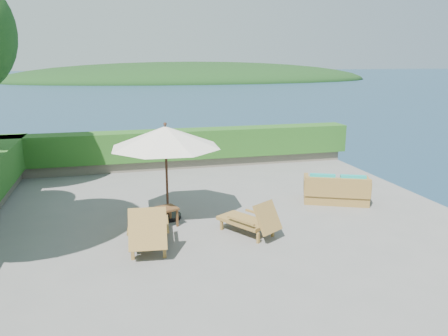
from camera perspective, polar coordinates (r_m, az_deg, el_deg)
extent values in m
plane|color=slate|center=(10.50, -0.50, -6.95)|extent=(12.00, 12.00, 0.00)
cube|color=#584F46|center=(11.15, -0.49, -14.42)|extent=(12.00, 12.00, 3.00)
plane|color=#162F45|center=(11.90, -0.47, -20.58)|extent=(600.00, 600.00, 0.00)
ellipsoid|color=black|center=(152.16, -4.11, 11.33)|extent=(126.00, 57.60, 12.60)
cube|color=#736D5C|center=(15.72, -5.42, 0.75)|extent=(12.00, 0.60, 0.36)
cube|color=#1C4915|center=(15.58, -5.47, 3.15)|extent=(12.40, 0.90, 1.00)
cylinder|color=black|center=(10.76, -7.32, -6.28)|extent=(0.80, 0.80, 0.10)
cylinder|color=#331D12|center=(10.43, -7.50, -0.69)|extent=(0.07, 0.07, 2.26)
cone|color=silver|center=(10.25, -7.65, 4.06)|extent=(3.33, 3.33, 0.50)
sphere|color=#331D12|center=(10.20, -7.71, 5.71)|extent=(0.10, 0.10, 0.08)
cube|color=olive|center=(8.72, -11.85, -10.79)|extent=(0.07, 0.07, 0.28)
cube|color=olive|center=(8.70, -7.77, -10.67)|extent=(0.07, 0.07, 0.28)
cube|color=olive|center=(9.92, -11.46, -7.66)|extent=(0.07, 0.07, 0.28)
cube|color=olive|center=(9.90, -7.91, -7.54)|extent=(0.07, 0.07, 0.28)
cube|color=olive|center=(9.33, -9.78, -7.76)|extent=(0.86, 1.48, 0.10)
cube|color=olive|center=(8.46, -9.95, -7.87)|extent=(0.76, 0.53, 0.76)
cube|color=olive|center=(9.09, -12.19, -7.38)|extent=(0.16, 0.93, 0.05)
cube|color=olive|center=(9.06, -7.49, -7.22)|extent=(0.16, 0.93, 0.05)
cube|color=olive|center=(9.29, 4.48, -9.11)|extent=(0.07, 0.07, 0.23)
cube|color=olive|center=(9.65, 6.39, -8.24)|extent=(0.07, 0.07, 0.23)
cube|color=olive|center=(9.94, -0.31, -7.46)|extent=(0.07, 0.07, 0.23)
cube|color=olive|center=(10.28, 1.64, -6.73)|extent=(0.07, 0.07, 0.23)
cube|color=olive|center=(9.78, 2.60, -6.91)|extent=(1.11, 1.29, 0.08)
cube|color=olive|center=(9.29, 5.73, -6.46)|extent=(0.70, 0.63, 0.62)
cube|color=olive|center=(9.41, 2.20, -6.89)|extent=(0.44, 0.67, 0.04)
cube|color=olive|center=(9.84, 4.56, -5.97)|extent=(0.44, 0.67, 0.04)
cube|color=#59341A|center=(10.02, -7.82, -6.90)|extent=(0.05, 0.05, 0.41)
cube|color=#59341A|center=(10.16, -6.13, -6.54)|extent=(0.05, 0.05, 0.41)
cube|color=#59341A|center=(10.30, -8.67, -6.34)|extent=(0.05, 0.05, 0.41)
cube|color=#59341A|center=(10.44, -7.02, -6.00)|extent=(0.05, 0.05, 0.41)
cube|color=#59341A|center=(10.15, -7.45, -5.24)|extent=(0.55, 0.55, 0.05)
cube|color=olive|center=(12.22, 14.36, -3.45)|extent=(1.87, 1.44, 0.37)
cube|color=olive|center=(11.75, 14.61, -2.50)|extent=(1.59, 0.79, 0.51)
cube|color=olive|center=(12.09, 10.66, -2.06)|extent=(0.44, 0.81, 0.42)
cube|color=olive|center=(12.24, 18.17, -2.32)|extent=(0.44, 0.81, 0.42)
cube|color=teal|center=(12.15, 12.58, -2.11)|extent=(0.93, 0.91, 0.17)
cube|color=teal|center=(12.23, 16.24, -2.24)|extent=(0.93, 0.91, 0.17)
cube|color=teal|center=(11.77, 12.72, -1.57)|extent=(0.65, 0.38, 0.34)
cube|color=teal|center=(11.84, 16.50, -1.70)|extent=(0.65, 0.38, 0.34)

